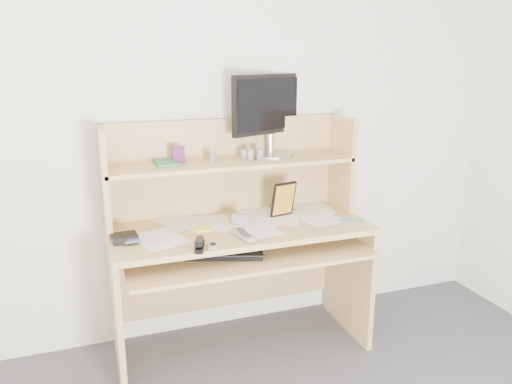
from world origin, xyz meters
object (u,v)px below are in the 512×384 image
object	(u,v)px
tv_remote	(243,235)
monitor	(269,113)
game_case	(283,199)
desk	(236,231)
keyboard	(224,254)

from	to	relation	value
tv_remote	monitor	size ratio (longest dim) A/B	0.38
tv_remote	game_case	size ratio (longest dim) A/B	0.94
tv_remote	game_case	bearing A→B (deg)	26.32
desk	game_case	xyz separation A→B (m)	(0.28, -0.02, 0.16)
game_case	monitor	world-z (taller)	monitor
keyboard	monitor	xyz separation A→B (m)	(0.39, 0.39, 0.67)
desk	game_case	bearing A→B (deg)	-3.89
keyboard	game_case	distance (m)	0.50
desk	game_case	world-z (taller)	desk
tv_remote	game_case	xyz separation A→B (m)	(0.32, 0.24, 0.09)
desk	keyboard	xyz separation A→B (m)	(-0.14, -0.23, -0.03)
desk	monitor	world-z (taller)	monitor
desk	keyboard	bearing A→B (deg)	-121.38
keyboard	monitor	distance (m)	0.87
tv_remote	monitor	world-z (taller)	monitor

